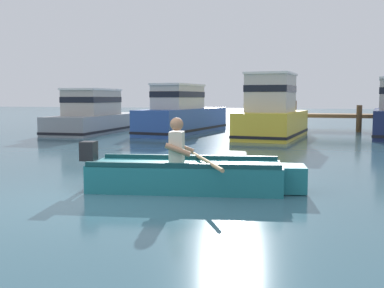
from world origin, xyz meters
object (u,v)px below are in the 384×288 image
(rowboat_with_person, at_px, (190,175))
(moored_boat_blue, at_px, (183,115))
(moored_boat_grey, at_px, (97,116))
(moored_boat_yellow, at_px, (272,114))

(rowboat_with_person, distance_m, moored_boat_blue, 12.38)
(moored_boat_blue, bearing_deg, moored_boat_grey, -174.25)
(moored_boat_grey, xyz_separation_m, moored_boat_blue, (3.89, 0.39, 0.09))
(moored_boat_blue, distance_m, moored_boat_yellow, 4.19)
(rowboat_with_person, xyz_separation_m, moored_boat_blue, (-3.84, 11.76, 0.53))
(moored_boat_grey, height_order, moored_boat_yellow, moored_boat_yellow)
(rowboat_with_person, height_order, moored_boat_blue, moored_boat_blue)
(moored_boat_grey, xyz_separation_m, moored_boat_yellow, (7.86, -0.93, 0.19))
(rowboat_with_person, distance_m, moored_boat_grey, 13.75)
(moored_boat_yellow, bearing_deg, moored_boat_blue, 161.63)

